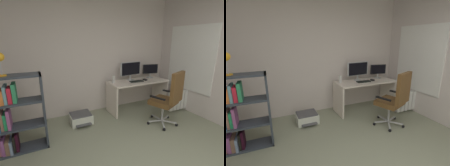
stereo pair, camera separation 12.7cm
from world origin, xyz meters
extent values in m
cube|color=beige|center=(0.00, 2.77, 1.37)|extent=(4.41, 0.10, 2.75)
cube|color=white|center=(2.20, 1.74, 1.29)|extent=(0.01, 1.14, 1.42)
cube|color=white|center=(2.19, 1.74, 1.29)|extent=(0.02, 1.22, 1.50)
cube|color=silver|center=(1.14, 2.31, 0.72)|extent=(1.48, 0.59, 0.04)
cube|color=silver|center=(0.42, 2.31, 0.35)|extent=(0.04, 0.57, 0.71)
cube|color=silver|center=(1.86, 2.31, 0.35)|extent=(0.04, 0.57, 0.71)
cylinder|color=#B2B5B7|center=(1.01, 2.46, 0.75)|extent=(0.18, 0.18, 0.01)
cylinder|color=#B2B5B7|center=(1.01, 2.46, 0.82)|extent=(0.03, 0.03, 0.13)
cube|color=#B7BABC|center=(1.01, 2.46, 1.03)|extent=(0.59, 0.08, 0.33)
cube|color=black|center=(1.01, 2.44, 1.03)|extent=(0.54, 0.05, 0.30)
cylinder|color=#B2B5B7|center=(1.62, 2.46, 0.75)|extent=(0.18, 0.18, 0.01)
cylinder|color=#B2B5B7|center=(1.62, 2.46, 0.81)|extent=(0.03, 0.03, 0.12)
cube|color=black|center=(1.62, 2.46, 0.98)|extent=(0.41, 0.12, 0.24)
cube|color=black|center=(1.62, 2.44, 0.98)|extent=(0.38, 0.08, 0.22)
cube|color=black|center=(1.06, 2.26, 0.75)|extent=(0.35, 0.15, 0.02)
cube|color=black|center=(1.33, 2.27, 0.76)|extent=(0.07, 0.11, 0.03)
cylinder|color=silver|center=(0.51, 2.41, 0.83)|extent=(0.07, 0.07, 0.17)
cube|color=#B7BABC|center=(1.32, 1.50, 0.07)|extent=(0.29, 0.14, 0.02)
sphere|color=black|center=(1.46, 1.55, 0.03)|extent=(0.06, 0.06, 0.06)
cube|color=#B7BABC|center=(1.17, 1.60, 0.07)|extent=(0.05, 0.30, 0.02)
sphere|color=black|center=(1.16, 1.75, 0.03)|extent=(0.06, 0.06, 0.06)
cube|color=#B7BABC|center=(1.03, 1.49, 0.07)|extent=(0.30, 0.11, 0.02)
sphere|color=black|center=(0.89, 1.53, 0.03)|extent=(0.06, 0.06, 0.06)
cube|color=#B7BABC|center=(1.10, 1.32, 0.07)|extent=(0.19, 0.27, 0.02)
sphere|color=black|center=(1.01, 1.20, 0.03)|extent=(0.06, 0.06, 0.06)
cube|color=#B7BABC|center=(1.27, 1.33, 0.07)|extent=(0.21, 0.25, 0.02)
sphere|color=black|center=(1.36, 1.21, 0.03)|extent=(0.06, 0.06, 0.06)
cylinder|color=#B7BABC|center=(1.18, 1.45, 0.26)|extent=(0.04, 0.04, 0.38)
cube|color=brown|center=(1.18, 1.45, 0.50)|extent=(0.63, 0.59, 0.10)
cube|color=brown|center=(1.27, 1.21, 0.84)|extent=(0.46, 0.23, 0.60)
cube|color=black|center=(0.92, 1.35, 0.65)|extent=(0.15, 0.31, 0.03)
cube|color=black|center=(1.43, 1.54, 0.65)|extent=(0.15, 0.31, 0.03)
cube|color=#303742|center=(-1.07, 1.79, 0.62)|extent=(0.03, 0.30, 1.23)
cube|color=#303742|center=(-1.47, 1.79, 1.22)|extent=(0.83, 0.30, 0.03)
cube|color=#303742|center=(-1.47, 1.79, 0.02)|extent=(0.83, 0.30, 0.03)
cube|color=#303742|center=(-1.47, 1.79, 0.42)|extent=(0.76, 0.30, 0.03)
cube|color=#303742|center=(-1.47, 1.79, 0.82)|extent=(0.76, 0.30, 0.03)
cube|color=#9E5583|center=(-1.73, 1.80, 0.19)|extent=(0.03, 0.21, 0.32)
cube|color=#884A89|center=(-1.69, 1.80, 0.16)|extent=(0.04, 0.27, 0.26)
cube|color=brown|center=(-1.64, 1.79, 0.14)|extent=(0.05, 0.26, 0.22)
cube|color=#6D80A0|center=(-1.59, 1.78, 0.14)|extent=(0.04, 0.27, 0.21)
cube|color=black|center=(-1.55, 1.80, 0.17)|extent=(0.03, 0.22, 0.27)
cube|color=black|center=(-1.51, 1.80, 0.18)|extent=(0.04, 0.22, 0.30)
cube|color=#916554|center=(-1.65, 1.80, 0.57)|extent=(0.03, 0.24, 0.28)
cube|color=#229858|center=(-1.61, 1.80, 0.55)|extent=(0.04, 0.22, 0.24)
cube|color=#96518A|center=(-1.56, 1.80, 0.58)|extent=(0.04, 0.26, 0.30)
cube|color=orange|center=(-1.61, 1.80, 0.94)|extent=(0.06, 0.24, 0.21)
cube|color=#62939E|center=(-1.55, 1.80, 0.96)|extent=(0.04, 0.26, 0.26)
cube|color=red|center=(-1.50, 1.80, 0.95)|extent=(0.05, 0.22, 0.23)
cube|color=#2F8858|center=(-1.44, 1.80, 0.97)|extent=(0.05, 0.23, 0.28)
cylinder|color=orange|center=(-1.55, 1.79, 1.24)|extent=(0.11, 0.11, 0.02)
cylinder|color=silver|center=(-1.55, 1.79, 1.36)|extent=(0.01, 0.01, 0.21)
cube|color=silver|center=(-0.36, 2.23, 0.10)|extent=(0.45, 0.38, 0.19)
cube|color=#4C4C51|center=(-0.36, 2.23, 0.20)|extent=(0.41, 0.35, 0.02)
cube|color=#4C4C51|center=(-0.36, 2.01, 0.06)|extent=(0.31, 0.10, 0.01)
cube|color=white|center=(1.71, 1.74, 0.29)|extent=(0.09, 0.10, 0.46)
cube|color=white|center=(1.82, 1.74, 0.29)|extent=(0.09, 0.10, 0.46)
cube|color=white|center=(1.94, 1.74, 0.29)|extent=(0.09, 0.10, 0.46)
cube|color=white|center=(2.05, 1.74, 0.29)|extent=(0.09, 0.10, 0.46)
cube|color=white|center=(2.16, 1.74, 0.29)|extent=(0.09, 0.10, 0.46)
cube|color=white|center=(2.28, 1.74, 0.29)|extent=(0.09, 0.10, 0.46)
cube|color=white|center=(2.39, 1.74, 0.29)|extent=(0.09, 0.10, 0.46)
cube|color=white|center=(2.51, 1.74, 0.29)|extent=(0.09, 0.10, 0.46)
camera|label=1|loc=(-1.16, -0.89, 1.73)|focal=26.05mm
camera|label=2|loc=(-1.04, -0.94, 1.73)|focal=26.05mm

